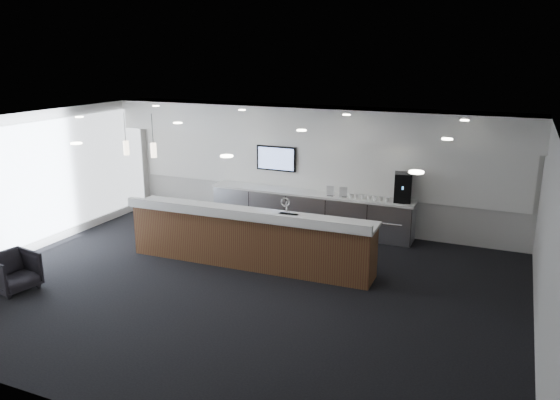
% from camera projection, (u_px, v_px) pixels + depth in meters
% --- Properties ---
extents(ground, '(10.00, 10.00, 0.00)m').
position_uv_depth(ground, '(240.00, 286.00, 10.14)').
color(ground, black).
rests_on(ground, ground).
extents(ceiling, '(10.00, 8.00, 0.02)m').
position_uv_depth(ceiling, '(237.00, 125.00, 9.35)').
color(ceiling, black).
rests_on(ceiling, back_wall).
extents(back_wall, '(10.00, 0.02, 3.00)m').
position_uv_depth(back_wall, '(315.00, 167.00, 13.28)').
color(back_wall, silver).
rests_on(back_wall, ground).
extents(left_wall, '(0.02, 8.00, 3.00)m').
position_uv_depth(left_wall, '(32.00, 183.00, 11.69)').
color(left_wall, silver).
rests_on(left_wall, ground).
extents(right_wall, '(0.02, 8.00, 3.00)m').
position_uv_depth(right_wall, '(547.00, 247.00, 7.80)').
color(right_wall, silver).
rests_on(right_wall, ground).
extents(soffit_bulkhead, '(10.00, 0.90, 0.70)m').
position_uv_depth(soffit_bulkhead, '(309.00, 122.00, 12.58)').
color(soffit_bulkhead, white).
rests_on(soffit_bulkhead, back_wall).
extents(alcove_panel, '(9.80, 0.06, 1.40)m').
position_uv_depth(alcove_panel, '(315.00, 163.00, 13.23)').
color(alcove_panel, white).
rests_on(alcove_panel, back_wall).
extents(window_blinds_wall, '(0.04, 7.36, 2.55)m').
position_uv_depth(window_blinds_wall, '(33.00, 183.00, 11.67)').
color(window_blinds_wall, silver).
rests_on(window_blinds_wall, left_wall).
extents(back_credenza, '(5.06, 0.66, 0.95)m').
position_uv_depth(back_credenza, '(310.00, 211.00, 13.23)').
color(back_credenza, '#A0A2A9').
rests_on(back_credenza, ground).
extents(wall_tv, '(1.05, 0.08, 0.62)m').
position_uv_depth(wall_tv, '(276.00, 158.00, 13.55)').
color(wall_tv, black).
rests_on(wall_tv, back_wall).
extents(pendant_left, '(0.12, 0.12, 0.30)m').
position_uv_depth(pendant_left, '(152.00, 151.00, 11.19)').
color(pendant_left, beige).
rests_on(pendant_left, ceiling).
extents(pendant_right, '(0.12, 0.12, 0.30)m').
position_uv_depth(pendant_right, '(125.00, 148.00, 11.46)').
color(pendant_right, beige).
rests_on(pendant_right, ceiling).
extents(ceiling_can_lights, '(7.00, 5.00, 0.02)m').
position_uv_depth(ceiling_can_lights, '(237.00, 126.00, 9.36)').
color(ceiling_can_lights, white).
rests_on(ceiling_can_lights, ceiling).
extents(service_counter, '(5.20, 0.99, 1.49)m').
position_uv_depth(service_counter, '(249.00, 238.00, 11.02)').
color(service_counter, '#50281A').
rests_on(service_counter, ground).
extents(coffee_machine, '(0.45, 0.54, 0.66)m').
position_uv_depth(coffee_machine, '(403.00, 187.00, 12.21)').
color(coffee_machine, black).
rests_on(coffee_machine, back_credenza).
extents(info_sign_left, '(0.17, 0.03, 0.24)m').
position_uv_depth(info_sign_left, '(330.00, 191.00, 12.74)').
color(info_sign_left, silver).
rests_on(info_sign_left, back_credenza).
extents(info_sign_right, '(0.18, 0.08, 0.24)m').
position_uv_depth(info_sign_right, '(343.00, 192.00, 12.65)').
color(info_sign_right, silver).
rests_on(info_sign_right, back_credenza).
extents(armchair, '(0.88, 0.86, 0.70)m').
position_uv_depth(armchair, '(13.00, 272.00, 9.89)').
color(armchair, black).
rests_on(armchair, ground).
extents(cup_0, '(0.11, 0.11, 0.10)m').
position_uv_depth(cup_0, '(387.00, 199.00, 12.26)').
color(cup_0, white).
rests_on(cup_0, back_credenza).
extents(cup_1, '(0.15, 0.15, 0.10)m').
position_uv_depth(cup_1, '(381.00, 199.00, 12.31)').
color(cup_1, white).
rests_on(cup_1, back_credenza).
extents(cup_2, '(0.14, 0.14, 0.10)m').
position_uv_depth(cup_2, '(375.00, 198.00, 12.37)').
color(cup_2, white).
rests_on(cup_2, back_credenza).
extents(cup_3, '(0.14, 0.14, 0.10)m').
position_uv_depth(cup_3, '(369.00, 198.00, 12.42)').
color(cup_3, white).
rests_on(cup_3, back_credenza).
extents(cup_4, '(0.15, 0.15, 0.10)m').
position_uv_depth(cup_4, '(363.00, 197.00, 12.47)').
color(cup_4, white).
rests_on(cup_4, back_credenza).
extents(cup_5, '(0.12, 0.12, 0.10)m').
position_uv_depth(cup_5, '(357.00, 196.00, 12.53)').
color(cup_5, white).
rests_on(cup_5, back_credenza).
extents(cup_6, '(0.16, 0.16, 0.10)m').
position_uv_depth(cup_6, '(351.00, 196.00, 12.58)').
color(cup_6, white).
rests_on(cup_6, back_credenza).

